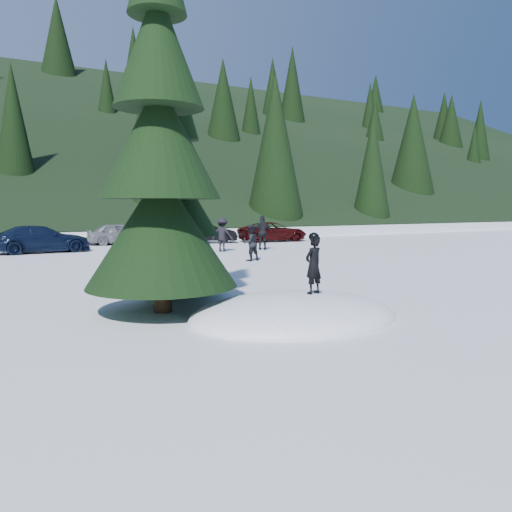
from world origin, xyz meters
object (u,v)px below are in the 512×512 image
car_4 (120,234)px  spruce_tall (160,156)px  spruce_short (183,213)px  adult_0 (251,243)px  car_3 (41,239)px  child_skier (313,265)px  car_5 (205,233)px  adult_1 (263,233)px  adult_2 (222,235)px  car_6 (273,232)px

car_4 → spruce_tall: bearing=175.0°
spruce_short → adult_0: (5.31, 6.52, -1.35)m
car_3 → adult_0: bearing=-141.8°
child_skier → car_5: child_skier is taller
car_3 → spruce_tall: bearing=179.5°
adult_1 → car_5: adult_1 is taller
child_skier → car_3: size_ratio=0.26×
child_skier → adult_2: 14.81m
adult_2 → car_3: 8.79m
spruce_short → car_6: size_ratio=1.22×
car_4 → car_6: (9.20, -2.04, -0.03)m
car_6 → child_skier: bearing=155.6°
spruce_tall → car_6: size_ratio=1.95×
spruce_tall → adult_2: (7.01, 12.23, -2.47)m
adult_1 → car_6: 6.17m
child_skier → adult_2: size_ratio=0.70×
car_6 → car_3: bearing=98.9°
spruce_tall → adult_1: spruce_tall is taller
adult_0 → car_6: bearing=-131.0°
child_skier → car_5: 20.71m
spruce_tall → child_skier: 3.92m
child_skier → adult_2: adult_2 is taller
child_skier → car_3: bearing=-93.7°
spruce_tall → car_5: 20.03m
adult_0 → car_4: 11.64m
spruce_tall → car_4: 19.76m
spruce_short → car_5: size_ratio=1.40×
adult_1 → car_3: size_ratio=0.39×
adult_2 → car_5: bearing=-63.2°
car_5 → car_6: 4.44m
spruce_short → car_4: spruce_short is taller
spruce_tall → child_skier: size_ratio=7.26×
spruce_tall → car_5: (8.46, 17.96, -2.69)m
adult_0 → spruce_tall: bearing=45.5°
adult_2 → spruce_tall: bearing=101.1°
spruce_tall → car_6: spruce_tall is taller
adult_0 → adult_2: (0.69, 4.31, 0.10)m
adult_1 → adult_2: 2.26m
adult_0 → car_3: adult_0 is taller
spruce_tall → adult_1: 15.49m
car_5 → adult_2: bearing=-179.7°
spruce_tall → child_skier: (2.59, -1.90, -2.25)m
adult_1 → spruce_tall: bearing=82.1°
adult_0 → spruce_short: bearing=44.8°
adult_0 → child_skier: bearing=63.3°
adult_0 → adult_1: bearing=-130.8°
adult_0 → car_6: (6.51, 9.28, -0.14)m
car_3 → car_5: 9.60m
spruce_tall → spruce_short: bearing=54.5°
child_skier → adult_0: bearing=-125.7°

